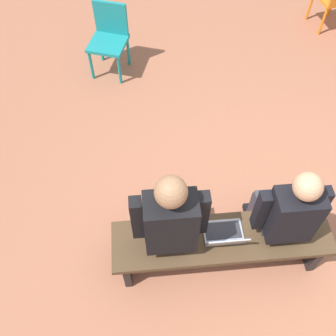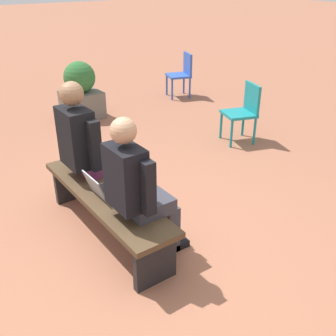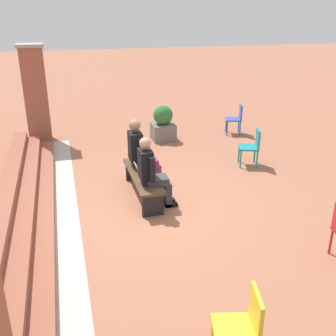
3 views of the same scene
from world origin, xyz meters
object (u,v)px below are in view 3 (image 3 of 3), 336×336
Objects in this scene: plastic_chair_mid_courtyard at (243,325)px; plastic_chair_far_left at (252,145)px; bench at (143,179)px; person_student at (152,170)px; plastic_chair_by_pillar at (236,117)px; person_adult at (141,152)px; planter at (163,124)px; laptop at (142,172)px.

plastic_chair_far_left is at bearing -27.57° from plastic_chair_mid_courtyard.
person_student is (-0.47, -0.07, 0.35)m from bench.
plastic_chair_by_pillar is at bearing -46.21° from bench.
person_adult is at bearing 130.32° from plastic_chair_by_pillar.
plastic_chair_by_pillar is 2.13m from planter.
planter reaches higher than plastic_chair_far_left.
person_adult is 3.07m from planter.
person_adult is at bearing -0.28° from person_student.
plastic_chair_mid_courtyard is at bearing 171.32° from planter.
person_student is at bearing -170.50° from laptop.
person_student is 4.97m from plastic_chair_by_pillar.
person_student is at bearing 179.72° from person_adult.
laptop is at bearing 158.84° from planter.
laptop is 0.38× the size of plastic_chair_by_pillar.
laptop is 0.34× the size of planter.
laptop is 4.69m from plastic_chair_by_pillar.
person_student reaches higher than bench.
person_student is 3.51m from plastic_chair_mid_courtyard.
plastic_chair_far_left is (4.88, -2.55, 0.00)m from plastic_chair_mid_courtyard.
plastic_chair_mid_courtyard is at bearing -178.68° from person_student.
person_adult is 4.33× the size of laptop.
plastic_chair_mid_courtyard is at bearing 152.43° from plastic_chair_far_left.
plastic_chair_by_pillar is at bearing -49.68° from person_adult.
person_adult reaches higher than plastic_chair_far_left.
planter is (3.24, -1.25, 0.08)m from bench.
planter is at bearing -8.68° from plastic_chair_mid_courtyard.
planter is (3.72, -1.18, -0.27)m from person_student.
plastic_chair_mid_courtyard is at bearing -179.01° from person_adult.
plastic_chair_far_left and plastic_chair_by_pillar have the same top height.
plastic_chair_by_pillar is at bearing -16.32° from plastic_chair_far_left.
person_adult is 1.65× the size of plastic_chair_far_left.
plastic_chair_far_left is at bearing -71.34° from laptop.
laptop is at bearing 133.77° from plastic_chair_by_pillar.
person_adult is 4.41m from plastic_chair_mid_courtyard.
plastic_chair_by_pillar is at bearing -41.75° from person_student.
plastic_chair_far_left is 2.75m from planter.
bench is 0.15m from laptop.
person_student is 1.56× the size of plastic_chair_far_left.
planter is at bearing -22.70° from person_adult.
person_adult is (0.43, -0.07, 0.38)m from bench.
bench is 2.84m from plastic_chair_far_left.
planter is (7.22, -1.10, -0.04)m from plastic_chair_mid_courtyard.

